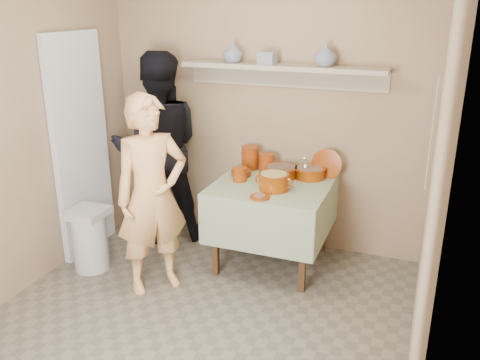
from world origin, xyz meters
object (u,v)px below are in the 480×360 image
at_px(serving_table, 273,196).
at_px(person_cook, 152,196).
at_px(trash_bin, 90,239).
at_px(cazuela_rice, 274,180).
at_px(person_helper, 158,148).

bearing_deg(serving_table, person_cook, -136.22).
relative_size(person_cook, trash_bin, 2.86).
bearing_deg(person_cook, cazuela_rice, -14.74).
bearing_deg(trash_bin, person_cook, -4.67).
bearing_deg(serving_table, cazuela_rice, -71.18).
xyz_separation_m(serving_table, cazuela_rice, (0.05, -0.16, 0.20)).
height_order(serving_table, cazuela_rice, cazuela_rice).
xyz_separation_m(person_cook, cazuela_rice, (0.81, 0.57, 0.04)).
height_order(person_helper, cazuela_rice, person_helper).
bearing_deg(serving_table, person_helper, 173.29).
xyz_separation_m(person_cook, serving_table, (0.76, 0.73, -0.16)).
distance_m(person_cook, trash_bin, 0.86).
height_order(person_helper, serving_table, person_helper).
xyz_separation_m(cazuela_rice, trash_bin, (-1.50, -0.51, -0.56)).
bearing_deg(person_helper, cazuela_rice, 135.65).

